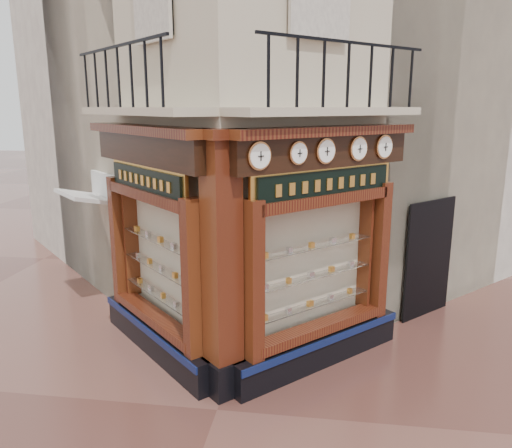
% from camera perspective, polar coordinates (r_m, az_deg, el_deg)
% --- Properties ---
extents(ground, '(80.00, 80.00, 0.00)m').
position_cam_1_polar(ground, '(7.70, -4.47, -20.42)').
color(ground, '#552F27').
rests_on(ground, ground).
extents(main_building, '(11.31, 11.31, 12.00)m').
position_cam_1_polar(main_building, '(12.61, 1.44, 21.15)').
color(main_building, '#BDB094').
rests_on(main_building, ground).
extents(neighbour_left, '(11.31, 11.31, 11.00)m').
position_cam_1_polar(neighbour_left, '(15.44, -7.07, 17.74)').
color(neighbour_left, beige).
rests_on(neighbour_left, ground).
extents(neighbour_right, '(11.31, 11.31, 11.00)m').
position_cam_1_polar(neighbour_right, '(14.97, 12.52, 17.69)').
color(neighbour_right, beige).
rests_on(neighbour_right, ground).
extents(shopfront_left, '(2.86, 2.86, 3.98)m').
position_cam_1_polar(shopfront_left, '(8.63, -11.61, -2.41)').
color(shopfront_left, black).
rests_on(shopfront_left, ground).
extents(shopfront_right, '(2.86, 2.86, 3.98)m').
position_cam_1_polar(shopfront_right, '(8.15, 7.41, -3.18)').
color(shopfront_right, black).
rests_on(shopfront_right, ground).
extents(corner_pilaster, '(0.85, 0.85, 3.98)m').
position_cam_1_polar(corner_pilaster, '(7.28, -3.89, -5.35)').
color(corner_pilaster, black).
rests_on(corner_pilaster, ground).
extents(balcony, '(5.94, 2.97, 1.03)m').
position_cam_1_polar(balcony, '(7.87, -2.65, 12.88)').
color(balcony, '#BDB094').
rests_on(balcony, ground).
extents(clock_a, '(0.31, 0.31, 0.39)m').
position_cam_1_polar(clock_a, '(6.79, 0.38, 7.78)').
color(clock_a, '#C87C42').
rests_on(clock_a, ground).
extents(clock_b, '(0.27, 0.27, 0.34)m').
position_cam_1_polar(clock_b, '(7.23, 4.85, 8.08)').
color(clock_b, '#C87C42').
rests_on(clock_b, ground).
extents(clock_c, '(0.31, 0.31, 0.38)m').
position_cam_1_polar(clock_c, '(7.61, 7.96, 8.25)').
color(clock_c, '#C87C42').
rests_on(clock_c, ground).
extents(clock_d, '(0.31, 0.31, 0.39)m').
position_cam_1_polar(clock_d, '(8.13, 11.62, 8.43)').
color(clock_d, '#C87C42').
rests_on(clock_d, ground).
extents(clock_e, '(0.32, 0.32, 0.40)m').
position_cam_1_polar(clock_e, '(8.61, 14.43, 8.54)').
color(clock_e, '#C87C42').
rests_on(clock_e, ground).
extents(awning, '(1.55, 1.55, 0.26)m').
position_cam_1_polar(awning, '(11.52, -18.14, -9.17)').
color(awning, silver).
rests_on(awning, ground).
extents(signboard_left, '(1.92, 1.92, 0.51)m').
position_cam_1_polar(signboard_left, '(8.37, -12.45, 4.93)').
color(signboard_left, '#ECAB45').
rests_on(signboard_left, ground).
extents(signboard_right, '(2.13, 2.13, 0.57)m').
position_cam_1_polar(signboard_right, '(7.85, 8.05, 4.58)').
color(signboard_right, '#ECAB45').
rests_on(signboard_right, ground).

